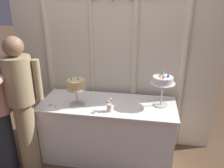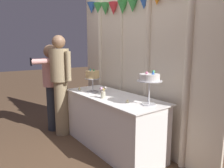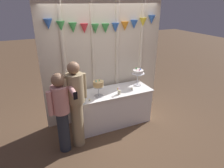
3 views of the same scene
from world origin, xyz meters
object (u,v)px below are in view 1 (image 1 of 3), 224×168
cake_table (108,130)px  tealight_near_right (142,108)px  cake_display_nearright (163,82)px  flower_vase (109,106)px  cake_display_nearleft (76,86)px  tealight_far_left (51,104)px  tealight_near_left (56,106)px  guest_man_dark_suit (22,102)px

cake_table → tealight_near_right: tealight_near_right is taller
cake_display_nearright → flower_vase: bearing=-157.1°
cake_display_nearleft → tealight_near_right: 0.81m
flower_vase → tealight_far_left: (-0.71, 0.02, -0.06)m
tealight_near_left → guest_man_dark_suit: guest_man_dark_suit is taller
cake_display_nearleft → flower_vase: size_ratio=2.35×
guest_man_dark_suit → cake_table: bearing=23.5°
tealight_near_left → cake_table: bearing=19.3°
cake_display_nearleft → tealight_near_left: 0.34m
tealight_far_left → guest_man_dark_suit: (-0.23, -0.22, 0.12)m
cake_table → cake_display_nearleft: bearing=-164.5°
flower_vase → cake_display_nearleft: bearing=167.4°
flower_vase → cake_display_nearright: bearing=22.9°
cake_display_nearright → tealight_far_left: cake_display_nearright is taller
flower_vase → tealight_near_left: size_ratio=4.11×
flower_vase → tealight_near_left: bearing=-178.7°
cake_display_nearleft → guest_man_dark_suit: size_ratio=0.22×
flower_vase → tealight_far_left: flower_vase is taller
cake_display_nearright → flower_vase: (-0.59, -0.25, -0.23)m
tealight_near_left → guest_man_dark_suit: bearing=-149.1°
cake_display_nearright → tealight_near_left: cake_display_nearright is taller
cake_table → tealight_near_left: bearing=-160.7°
cake_display_nearright → tealight_near_left: size_ratio=11.05×
cake_table → cake_display_nearleft: 0.73m
cake_display_nearleft → tealight_near_right: cake_display_nearleft is taller
cake_table → tealight_far_left: tealight_far_left is taller
cake_display_nearleft → cake_display_nearright: (0.99, 0.16, 0.05)m
cake_display_nearleft → cake_display_nearright: bearing=9.0°
cake_display_nearleft → cake_table: bearing=15.5°
cake_display_nearright → tealight_near_right: size_ratio=10.31×
cake_table → flower_vase: (0.05, -0.19, 0.46)m
cake_display_nearleft → tealight_near_right: size_ratio=9.04×
cake_table → tealight_near_right: size_ratio=41.32×
cake_display_nearleft → tealight_near_right: (0.77, 0.02, -0.23)m
cake_display_nearright → tealight_far_left: bearing=-170.1°
tealight_near_left → tealight_near_right: 1.01m
cake_display_nearright → tealight_near_right: (-0.22, -0.14, -0.29)m
cake_table → cake_display_nearright: cake_display_nearright is taller
guest_man_dark_suit → flower_vase: bearing=11.9°
cake_display_nearleft → tealight_near_right: bearing=1.2°
cake_display_nearright → tealight_near_left: bearing=-167.9°
tealight_near_left → cake_display_nearright: bearing=12.1°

